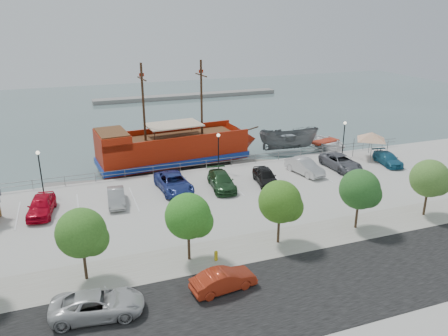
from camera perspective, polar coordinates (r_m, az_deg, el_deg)
name	(u,v)px	position (r m, az deg, el deg)	size (l,w,h in m)	color
ground	(241,202)	(42.88, 2.18, -4.47)	(160.00, 160.00, 0.00)	slate
street	(334,283)	(30.05, 14.13, -14.37)	(100.00, 8.00, 0.04)	black
sidewalk	(290,240)	(34.37, 8.56, -9.30)	(100.00, 4.00, 0.05)	gray
seawall_railing	(215,163)	(49.12, -1.22, 0.66)	(50.00, 0.06, 1.00)	slate
far_shore	(188,96)	(96.06, -4.73, 9.35)	(40.00, 3.00, 0.80)	gray
pirate_ship	(185,147)	(52.94, -5.17, 2.72)	(20.70, 7.39, 12.92)	#9F1D08
patrol_boat	(288,141)	(58.16, 8.41, 3.48)	(2.95, 7.83, 3.03)	slate
speedboat	(325,144)	(60.63, 13.00, 3.09)	(5.14, 7.19, 1.49)	white
dock_west	(80,186)	(48.57, -18.31, -2.26)	(7.38, 2.11, 0.42)	gray
dock_mid	(262,164)	(53.10, 4.99, 0.56)	(7.24, 2.07, 0.41)	gray
dock_east	(322,156)	(57.02, 12.68, 1.50)	(7.23, 2.07, 0.41)	gray
canopy_tent	(372,132)	(54.50, 18.77, 4.44)	(5.08, 5.08, 3.66)	slate
street_van	(98,304)	(27.21, -16.17, -16.73)	(2.44, 5.30, 1.47)	#BEBEBE
street_sedan	(224,280)	(28.26, -0.07, -14.43)	(1.47, 4.22, 1.39)	#AE2E16
fire_hydrant	(216,255)	(31.29, -1.05, -11.33)	(0.27, 0.27, 0.78)	gold
lamp_post_left	(39,164)	(44.90, -22.96, 0.44)	(0.36, 0.36, 4.28)	black
lamp_post_mid	(218,146)	(47.21, -0.73, 2.94)	(0.36, 0.36, 4.28)	black
lamp_post_right	(344,132)	(54.43, 15.42, 4.50)	(0.36, 0.36, 4.28)	black
tree_b	(84,234)	(29.27, -17.85, -8.25)	(3.30, 3.20, 5.00)	#473321
tree_c	(190,218)	(30.11, -4.41, -6.47)	(3.30, 3.20, 5.00)	#473321
tree_d	(282,203)	(32.48, 7.59, -4.56)	(3.30, 3.20, 5.00)	#473321
tree_e	(362,191)	(36.06, 17.53, -2.82)	(3.30, 3.20, 5.00)	#473321
tree_f	(431,180)	(40.55, 25.46, -1.37)	(3.30, 3.20, 5.00)	#473321
parked_car_a	(41,205)	(40.91, -22.77, -4.53)	(1.96, 4.86, 1.66)	#BE051C
parked_car_b	(116,197)	(40.93, -13.91, -3.70)	(1.48, 4.26, 1.40)	#A6A6A6
parked_car_c	(174,183)	(42.88, -6.58, -1.94)	(2.75, 5.96, 1.66)	navy
parked_car_d	(222,181)	(43.25, -0.32, -1.70)	(2.16, 5.31, 1.54)	#204523
parked_car_e	(265,176)	(44.61, 5.44, -1.08)	(1.88, 4.66, 1.59)	black
parked_car_f	(305,167)	(47.90, 10.49, 0.17)	(1.71, 4.91, 1.62)	silver
parked_car_g	(341,162)	(50.37, 15.00, 0.77)	(2.61, 5.65, 1.57)	slate
parked_car_h	(388,159)	(53.51, 20.61, 1.14)	(1.88, 4.61, 1.34)	#1E607F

